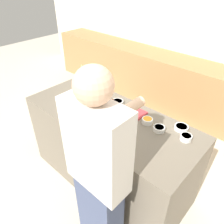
# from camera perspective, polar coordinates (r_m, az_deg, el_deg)

# --- Properties ---
(ground_plane) EXTENTS (12.00, 12.00, 0.00)m
(ground_plane) POSITION_cam_1_polar(r_m,az_deg,el_deg) (2.80, -0.70, -16.61)
(ground_plane) COLOR beige
(wall_back) EXTENTS (8.00, 0.05, 2.60)m
(wall_back) POSITION_cam_1_polar(r_m,az_deg,el_deg) (3.82, 24.30, 18.34)
(wall_back) COLOR beige
(wall_back) RESTS_ON ground_plane
(back_cabinet_block) EXTENTS (6.00, 0.60, 0.90)m
(back_cabinet_block) POSITION_cam_1_polar(r_m,az_deg,el_deg) (3.83, 19.52, 5.50)
(back_cabinet_block) COLOR #9E7547
(back_cabinet_block) RESTS_ON ground_plane
(kitchen_island) EXTENTS (1.84, 0.77, 0.93)m
(kitchen_island) POSITION_cam_1_polar(r_m,az_deg,el_deg) (2.45, -0.78, -9.76)
(kitchen_island) COLOR #6B6051
(kitchen_island) RESTS_ON ground_plane
(baking_tray) EXTENTS (0.44, 0.30, 0.01)m
(baking_tray) POSITION_cam_1_polar(r_m,az_deg,el_deg) (2.04, -1.30, -3.14)
(baking_tray) COLOR #9E9EA8
(baking_tray) RESTS_ON kitchen_island
(gingerbread_house) EXTENTS (0.19, 0.14, 0.27)m
(gingerbread_house) POSITION_cam_1_polar(r_m,az_deg,el_deg) (1.97, -1.33, -0.59)
(gingerbread_house) COLOR #5B2D14
(gingerbread_house) RESTS_ON baking_tray
(decorative_tree) EXTENTS (0.16, 0.16, 0.34)m
(decorative_tree) POSITION_cam_1_polar(r_m,az_deg,el_deg) (2.51, -7.69, 8.70)
(decorative_tree) COLOR #DBD675
(decorative_tree) RESTS_ON kitchen_island
(candy_bowl_beside_tree) EXTENTS (0.10, 0.10, 0.05)m
(candy_bowl_beside_tree) POSITION_cam_1_polar(r_m,az_deg,el_deg) (2.07, 9.21, -2.21)
(candy_bowl_beside_tree) COLOR white
(candy_bowl_beside_tree) RESTS_ON kitchen_island
(candy_bowl_front_corner) EXTENTS (0.12, 0.12, 0.05)m
(candy_bowl_front_corner) POSITION_cam_1_polar(r_m,az_deg,el_deg) (2.46, -9.56, 4.20)
(candy_bowl_front_corner) COLOR white
(candy_bowl_front_corner) RESTS_ON kitchen_island
(candy_bowl_near_tray_right) EXTENTS (0.10, 0.10, 0.05)m
(candy_bowl_near_tray_right) POSITION_cam_1_polar(r_m,az_deg,el_deg) (1.96, 18.77, -6.27)
(candy_bowl_near_tray_right) COLOR silver
(candy_bowl_near_tray_right) RESTS_ON kitchen_island
(candy_bowl_far_left) EXTENTS (0.12, 0.12, 0.04)m
(candy_bowl_far_left) POSITION_cam_1_polar(r_m,az_deg,el_deg) (2.07, 17.66, -3.88)
(candy_bowl_far_left) COLOR white
(candy_bowl_far_left) RESTS_ON kitchen_island
(candy_bowl_far_right) EXTENTS (0.10, 0.10, 0.04)m
(candy_bowl_far_right) POSITION_cam_1_polar(r_m,az_deg,el_deg) (2.00, 12.19, -4.23)
(candy_bowl_far_right) COLOR white
(candy_bowl_far_right) RESTS_ON kitchen_island
(candy_bowl_center_rear) EXTENTS (0.12, 0.12, 0.04)m
(candy_bowl_center_rear) POSITION_cam_1_polar(r_m,az_deg,el_deg) (2.33, 1.52, 2.63)
(candy_bowl_center_rear) COLOR silver
(candy_bowl_center_rear) RESTS_ON kitchen_island
(candy_bowl_behind_tray) EXTENTS (0.12, 0.12, 0.04)m
(candy_bowl_behind_tray) POSITION_cam_1_polar(r_m,az_deg,el_deg) (2.36, -6.26, 3.00)
(candy_bowl_behind_tray) COLOR white
(candy_bowl_behind_tray) RESTS_ON kitchen_island
(cookbook) EXTENTS (0.18, 0.16, 0.02)m
(cookbook) POSITION_cam_1_polar(r_m,az_deg,el_deg) (2.19, 6.27, -0.22)
(cookbook) COLOR #B23338
(cookbook) RESTS_ON kitchen_island
(person) EXTENTS (0.46, 0.58, 1.75)m
(person) POSITION_cam_1_polar(r_m,az_deg,el_deg) (1.64, -3.48, -16.36)
(person) COLOR #424C6B
(person) RESTS_ON ground_plane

